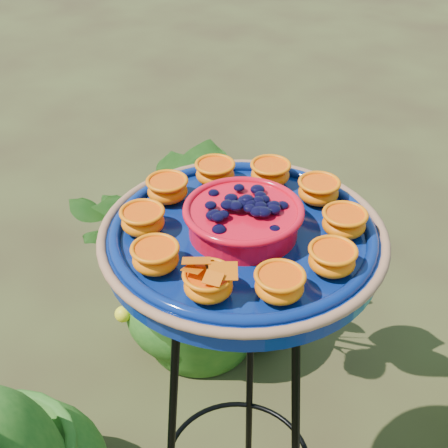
{
  "coord_description": "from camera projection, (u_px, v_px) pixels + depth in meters",
  "views": [
    {
      "loc": [
        0.24,
        -0.72,
        1.46
      ],
      "look_at": [
        -0.16,
        -0.05,
        0.91
      ],
      "focal_mm": 50.0,
      "sensor_mm": 36.0,
      "label": 1
    }
  ],
  "objects": [
    {
      "name": "shrub_back_left",
      "position": [
        210.0,
        242.0,
        1.79
      ],
      "size": [
        0.9,
        0.85,
        0.78
      ],
      "primitive_type": "imported",
      "rotation": [
        0.0,
        0.0,
        0.46
      ],
      "color": "#215416",
      "rests_on": "ground"
    },
    {
      "name": "feeder_dish",
      "position": [
        243.0,
        233.0,
        0.97
      ],
      "size": [
        0.55,
        0.55,
        0.1
      ],
      "rotation": [
        0.0,
        0.0,
        0.35
      ],
      "color": "navy",
      "rests_on": "tripod_stand"
    },
    {
      "name": "tripod_stand",
      "position": [
        239.0,
        392.0,
        1.19
      ],
      "size": [
        0.4,
        0.4,
        0.85
      ],
      "rotation": [
        0.0,
        0.0,
        0.35
      ],
      "color": "black",
      "rests_on": "ground"
    }
  ]
}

